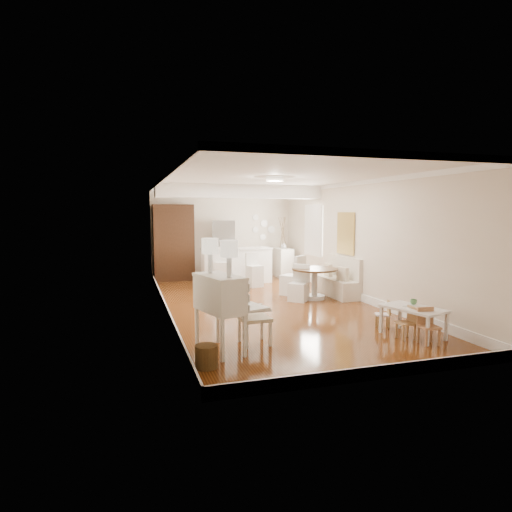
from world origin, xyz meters
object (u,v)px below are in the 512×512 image
kids_chair_b (383,314)px  pantry_cabinet (173,243)px  secretary_bureau (220,314)px  gustavian_armchair (255,317)px  bar_stool_right (255,270)px  fridge (234,249)px  wicker_basket (206,356)px  dining_table (315,284)px  kids_table (413,322)px  kids_chair_a (406,323)px  kids_chair_c (429,326)px  sideboard (282,263)px  slip_chair_far (293,275)px  breakfast_counter (237,265)px  slip_chair_near (299,283)px  bar_stool_left (223,267)px

kids_chair_b → pantry_cabinet: size_ratio=0.22×
secretary_bureau → pantry_cabinet: 7.07m
gustavian_armchair → bar_stool_right: size_ratio=0.90×
fridge → wicker_basket: bearing=-106.9°
gustavian_armchair → dining_table: gustavian_armchair is taller
dining_table → fridge: 4.05m
kids_table → kids_chair_a: (-0.20, -0.08, 0.02)m
kids_chair_c → sideboard: 7.30m
pantry_cabinet → kids_table: bearing=-66.5°
kids_chair_a → slip_chair_far: (-0.37, 4.03, 0.23)m
secretary_bureau → gustavian_armchair: secretary_bureau is taller
kids_chair_b → bar_stool_right: (-0.96, 4.75, 0.22)m
secretary_bureau → kids_chair_c: secretary_bureau is taller
secretary_bureau → bar_stool_right: bearing=51.6°
wicker_basket → kids_table: 3.58m
breakfast_counter → pantry_cabinet: bearing=147.6°
dining_table → kids_table: bearing=-85.5°
dining_table → sideboard: sideboard is taller
wicker_basket → sideboard: bearing=62.3°
kids_table → breakfast_counter: (-1.45, 6.15, 0.27)m
slip_chair_near → fridge: bearing=140.2°
kids_chair_c → slip_chair_near: size_ratio=0.68×
fridge → kids_chair_a: bearing=-81.8°
kids_chair_c → sideboard: size_ratio=0.60×
kids_chair_a → slip_chair_far: slip_chair_far is taller
kids_table → kids_chair_b: 0.63m
dining_table → breakfast_counter: 3.08m
gustavian_armchair → kids_table: gustavian_armchair is taller
gustavian_armchair → sideboard: (2.90, 6.47, 0.03)m
kids_table → slip_chair_near: slip_chair_near is taller
kids_chair_c → fridge: fridge is taller
gustavian_armchair → dining_table: bearing=-41.6°
slip_chair_far → breakfast_counter: size_ratio=0.49×
secretary_bureau → fridge: fridge is taller
kids_chair_a → slip_chair_near: size_ratio=0.65×
kids_chair_a → bar_stool_left: (-1.76, 5.76, 0.27)m
slip_chair_near → bar_stool_left: (-1.26, 2.45, 0.12)m
kids_table → breakfast_counter: breakfast_counter is taller
slip_chair_near → pantry_cabinet: bearing=163.8°
slip_chair_far → fridge: (-0.69, 3.25, 0.40)m
sideboard → slip_chair_far: bearing=-104.8°
bar_stool_right → dining_table: bearing=-80.0°
wicker_basket → kids_chair_c: bearing=-0.3°
wicker_basket → pantry_cabinet: size_ratio=0.13×
slip_chair_near → sideboard: (0.96, 3.63, 0.04)m
bar_stool_right → kids_table: bearing=-91.2°
secretary_bureau → slip_chair_far: (2.68, 3.77, -0.08)m
gustavian_armchair → bar_stool_left: 5.34m
kids_table → gustavian_armchair: bearing=171.6°
wicker_basket → slip_chair_far: (2.99, 4.36, 0.35)m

